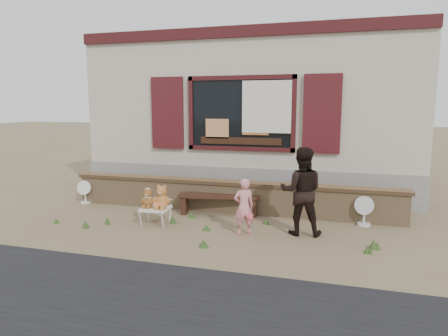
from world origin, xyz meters
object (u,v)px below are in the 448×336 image
(folding_chair, at_px, (155,209))
(teddy_bear_right, at_px, (162,196))
(adult, at_px, (301,191))
(teddy_bear_left, at_px, (148,198))
(child, at_px, (244,207))
(bench, at_px, (219,200))

(folding_chair, height_order, teddy_bear_right, teddy_bear_right)
(folding_chair, distance_m, adult, 2.75)
(teddy_bear_left, relative_size, child, 0.37)
(folding_chair, xyz_separation_m, teddy_bear_right, (0.14, 0.01, 0.26))
(teddy_bear_right, relative_size, adult, 0.30)
(adult, bearing_deg, teddy_bear_right, -1.60)
(bench, bearing_deg, child, -64.39)
(adult, bearing_deg, folding_chair, -1.64)
(bench, xyz_separation_m, teddy_bear_left, (-1.10, -1.00, 0.19))
(bench, bearing_deg, folding_chair, -143.95)
(folding_chair, relative_size, teddy_bear_left, 1.47)
(teddy_bear_right, bearing_deg, adult, 0.79)
(folding_chair, distance_m, teddy_bear_left, 0.26)
(teddy_bear_left, xyz_separation_m, teddy_bear_right, (0.28, 0.01, 0.04))
(bench, xyz_separation_m, folding_chair, (-0.96, -0.99, -0.02))
(teddy_bear_left, bearing_deg, teddy_bear_right, -0.00)
(teddy_bear_right, distance_m, child, 1.61)
(teddy_bear_right, bearing_deg, bench, 47.37)
(bench, bearing_deg, teddy_bear_left, -147.64)
(folding_chair, height_order, child, child)
(bench, relative_size, teddy_bear_right, 3.72)
(bench, height_order, teddy_bear_right, teddy_bear_right)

